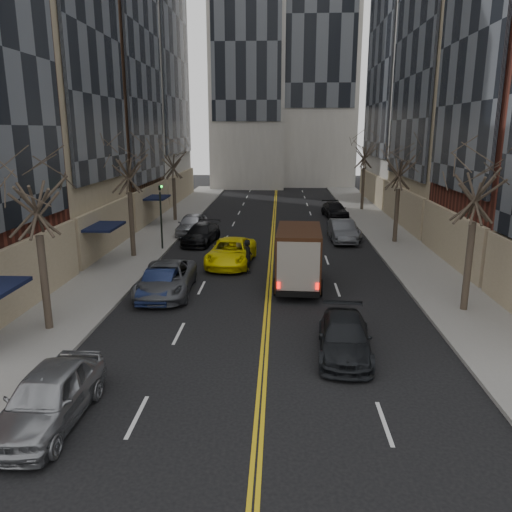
{
  "coord_description": "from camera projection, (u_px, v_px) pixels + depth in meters",
  "views": [
    {
      "loc": [
        0.51,
        -10.5,
        7.96
      ],
      "look_at": [
        -0.58,
        12.16,
        2.2
      ],
      "focal_mm": 35.0,
      "sensor_mm": 36.0,
      "label": 1
    }
  ],
  "objects": [
    {
      "name": "tree_lf_near",
      "position": [
        33.0,
        177.0,
        18.77
      ],
      "size": [
        3.2,
        3.2,
        8.41
      ],
      "color": "#382D23",
      "rests_on": "sidewalk_left"
    },
    {
      "name": "parked_lf_a",
      "position": [
        48.0,
        397.0,
        13.77
      ],
      "size": [
        1.99,
        4.72,
        1.59
      ],
      "primitive_type": "imported",
      "rotation": [
        0.0,
        0.0,
        -0.02
      ],
      "color": "#95979C",
      "rests_on": "ground"
    },
    {
      "name": "tree_lf_mid",
      "position": [
        127.0,
        153.0,
        30.3
      ],
      "size": [
        3.2,
        3.2,
        8.91
      ],
      "color": "#382D23",
      "rests_on": "sidewalk_left"
    },
    {
      "name": "parked_lf_c",
      "position": [
        166.0,
        279.0,
        24.74
      ],
      "size": [
        2.8,
        5.63,
        1.53
      ],
      "primitive_type": "imported",
      "rotation": [
        0.0,
        0.0,
        0.05
      ],
      "color": "#4A4C51",
      "rests_on": "ground"
    },
    {
      "name": "tree_rt_mid",
      "position": [
        400.0,
        156.0,
        34.43
      ],
      "size": [
        3.2,
        3.2,
        8.32
      ],
      "color": "#382D23",
      "rests_on": "sidewalk_right"
    },
    {
      "name": "observer_sedan",
      "position": [
        344.0,
        337.0,
        18.03
      ],
      "size": [
        2.21,
        4.72,
        1.33
      ],
      "rotation": [
        0.0,
        0.0,
        -0.08
      ],
      "color": "black",
      "rests_on": "ground"
    },
    {
      "name": "tree_rt_near",
      "position": [
        479.0,
        167.0,
        20.8
      ],
      "size": [
        3.2,
        3.2,
        8.71
      ],
      "color": "#382D23",
      "rests_on": "sidewalk_right"
    },
    {
      "name": "parked_lf_d",
      "position": [
        201.0,
        234.0,
        35.77
      ],
      "size": [
        2.58,
        5.02,
        1.39
      ],
      "primitive_type": "imported",
      "rotation": [
        0.0,
        0.0,
        -0.13
      ],
      "color": "black",
      "rests_on": "ground"
    },
    {
      "name": "parked_rt_a",
      "position": [
        342.0,
        231.0,
        36.45
      ],
      "size": [
        1.78,
        4.76,
        1.55
      ],
      "primitive_type": "imported",
      "rotation": [
        0.0,
        0.0,
        0.03
      ],
      "color": "#47494E",
      "rests_on": "ground"
    },
    {
      "name": "parked_rt_b",
      "position": [
        344.0,
        229.0,
        37.67
      ],
      "size": [
        2.25,
        4.83,
        1.34
      ],
      "primitive_type": "imported",
      "rotation": [
        0.0,
        0.0,
        -0.01
      ],
      "color": "#9A9BA1",
      "rests_on": "ground"
    },
    {
      "name": "parked_lf_b",
      "position": [
        160.0,
        284.0,
        24.22
      ],
      "size": [
        1.5,
        4.17,
        1.37
      ],
      "primitive_type": "imported",
      "rotation": [
        0.0,
        0.0,
        0.01
      ],
      "color": "#131C3D",
      "rests_on": "ground"
    },
    {
      "name": "traffic_signal",
      "position": [
        161.0,
        209.0,
        33.1
      ],
      "size": [
        0.29,
        0.26,
        4.7
      ],
      "color": "black",
      "rests_on": "sidewalk_left"
    },
    {
      "name": "streetwall_left",
      "position": [
        67.0,
        29.0,
        38.99
      ],
      "size": [
        14.0,
        49.5,
        36.0
      ],
      "color": "#562319",
      "rests_on": "ground"
    },
    {
      "name": "sidewalk_left",
      "position": [
        157.0,
        234.0,
        38.69
      ],
      "size": [
        4.0,
        66.0,
        0.15
      ],
      "primitive_type": "cube",
      "color": "slate",
      "rests_on": "ground"
    },
    {
      "name": "sidewalk_right",
      "position": [
        391.0,
        237.0,
        37.85
      ],
      "size": [
        4.0,
        66.0,
        0.15
      ],
      "primitive_type": "cube",
      "color": "slate",
      "rests_on": "ground"
    },
    {
      "name": "streetwall_right",
      "position": [
        485.0,
        35.0,
        38.84
      ],
      "size": [
        12.26,
        49.0,
        34.0
      ],
      "color": "#4C301E",
      "rests_on": "ground"
    },
    {
      "name": "tree_rt_far",
      "position": [
        365.0,
        142.0,
        48.81
      ],
      "size": [
        3.2,
        3.2,
        9.11
      ],
      "color": "#382D23",
      "rests_on": "sidewalk_right"
    },
    {
      "name": "taxi",
      "position": [
        231.0,
        252.0,
        30.16
      ],
      "size": [
        2.94,
        5.69,
        1.53
      ],
      "primitive_type": "imported",
      "rotation": [
        0.0,
        0.0,
        -0.07
      ],
      "color": "yellow",
      "rests_on": "ground"
    },
    {
      "name": "ground",
      "position": [
        256.0,
        466.0,
        12.15
      ],
      "size": [
        160.0,
        160.0,
        0.0
      ],
      "primitive_type": "plane",
      "color": "black",
      "rests_on": "ground"
    },
    {
      "name": "parked_lf_e",
      "position": [
        192.0,
        224.0,
        38.77
      ],
      "size": [
        2.12,
        4.86,
        1.63
      ],
      "primitive_type": "imported",
      "rotation": [
        0.0,
        0.0,
        -0.04
      ],
      "color": "#A3A5AB",
      "rests_on": "ground"
    },
    {
      "name": "tree_lf_far",
      "position": [
        173.0,
        153.0,
        43.02
      ],
      "size": [
        3.2,
        3.2,
        8.12
      ],
      "color": "#382D23",
      "rests_on": "sidewalk_left"
    },
    {
      "name": "pedestrian",
      "position": [
        248.0,
        256.0,
        28.31
      ],
      "size": [
        0.55,
        0.76,
        1.94
      ],
      "primitive_type": "imported",
      "rotation": [
        0.0,
        0.0,
        1.7
      ],
      "color": "black",
      "rests_on": "ground"
    },
    {
      "name": "ups_truck",
      "position": [
        299.0,
        257.0,
        25.73
      ],
      "size": [
        2.56,
        5.85,
        3.16
      ],
      "rotation": [
        0.0,
        0.0,
        -0.04
      ],
      "color": "black",
      "rests_on": "ground"
    },
    {
      "name": "parked_rt_c",
      "position": [
        335.0,
        210.0,
        46.5
      ],
      "size": [
        2.42,
        4.87,
        1.36
      ],
      "primitive_type": "imported",
      "rotation": [
        0.0,
        0.0,
        0.11
      ],
      "color": "black",
      "rests_on": "ground"
    }
  ]
}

